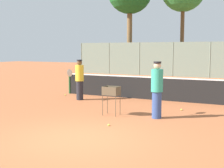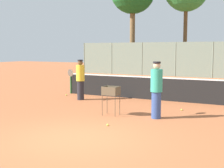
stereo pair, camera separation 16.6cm
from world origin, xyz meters
TOP-DOWN VIEW (x-y plane):
  - ground_plane at (0.00, 0.00)m, footprint 80.00×80.00m
  - tennis_net at (0.00, 6.92)m, footprint 10.08×0.10m
  - back_fence at (-0.00, 19.58)m, footprint 24.66×0.08m
  - player_white_outfit at (-3.39, 5.40)m, footprint 0.45×0.91m
  - player_red_cap at (1.02, 3.32)m, footprint 0.41×0.94m
  - ball_cart at (-0.57, 3.06)m, footprint 0.56×0.41m
  - tennis_ball_0 at (-4.75, 6.17)m, footprint 0.07×0.07m
  - tennis_ball_1 at (0.08, 1.62)m, footprint 0.07×0.07m
  - tennis_ball_2 at (1.44, 5.01)m, footprint 0.07×0.07m
  - tennis_ball_3 at (0.71, 4.60)m, footprint 0.07×0.07m
  - parked_car at (-6.27, 22.77)m, footprint 4.20×1.70m

SIDE VIEW (x-z plane):
  - ground_plane at x=0.00m, z-range 0.00..0.00m
  - tennis_ball_0 at x=-4.75m, z-range 0.00..0.07m
  - tennis_ball_1 at x=0.08m, z-range 0.00..0.07m
  - tennis_ball_2 at x=1.44m, z-range 0.00..0.07m
  - tennis_ball_3 at x=0.71m, z-range 0.00..0.07m
  - tennis_net at x=0.00m, z-range 0.02..1.09m
  - parked_car at x=-6.27m, z-range -0.14..1.46m
  - ball_cart at x=-0.57m, z-range 0.27..1.29m
  - player_white_outfit at x=-3.39m, z-range 0.03..1.88m
  - player_red_cap at x=1.02m, z-range 0.04..1.95m
  - back_fence at x=0.00m, z-range 0.00..2.94m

